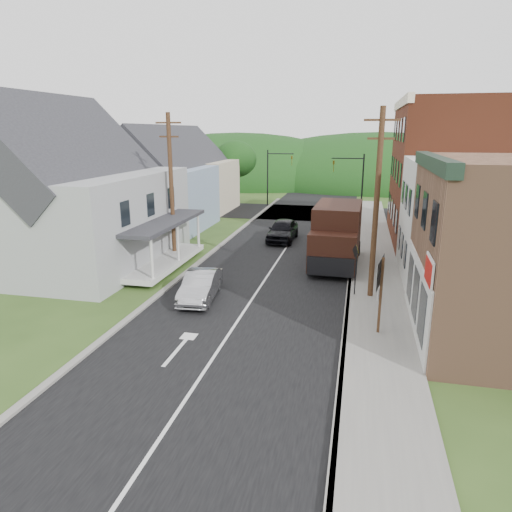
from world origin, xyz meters
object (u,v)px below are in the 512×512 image
Objects in this scene: silver_sedan at (201,286)px; warning_sign at (356,263)px; dark_sedan at (283,230)px; route_sign_cluster at (380,284)px; delivery_van at (337,235)px.

warning_sign is (7.27, 1.96, 1.09)m from silver_sedan.
route_sign_cluster is at bearing -65.93° from dark_sedan.
warning_sign is at bearing 8.78° from silver_sedan.
delivery_van is at bearing -51.82° from dark_sedan.
delivery_van is 9.95m from route_sign_cluster.
delivery_van reaches higher than warning_sign.
route_sign_cluster is (8.25, -2.30, 1.48)m from silver_sedan.
silver_sedan is 7.61m from warning_sign.
dark_sedan is 0.70× the size of delivery_van.
warning_sign is at bearing 112.85° from route_sign_cluster.
route_sign_cluster is at bearing -21.91° from silver_sedan.
delivery_van is at bearing 44.38° from silver_sedan.
silver_sedan is 13.16m from dark_sedan.
delivery_van is (4.22, -5.64, 1.06)m from dark_sedan.
delivery_van reaches higher than route_sign_cluster.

